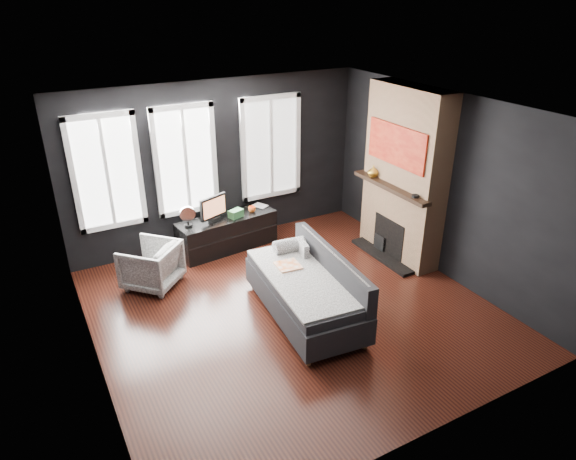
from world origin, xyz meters
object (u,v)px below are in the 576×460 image
armchair (151,263)px  mug (252,209)px  media_console (227,233)px  monitor (213,207)px  book (257,201)px  mantel_vase (373,171)px  sofa (305,287)px

armchair → mug: bearing=152.6°
mug → armchair: bearing=-163.6°
media_console → mug: (0.46, -0.01, 0.35)m
media_console → mug: bearing=-8.0°
media_console → monitor: bearing=-177.4°
media_console → book: 0.73m
media_console → book: (0.60, 0.10, 0.40)m
mug → mantel_vase: size_ratio=0.67×
media_console → book: size_ratio=6.86×
armchair → media_console: size_ratio=0.44×
media_console → monitor: 0.57m
armchair → monitor: bearing=160.0°
mantel_vase → media_console: bearing=153.6°
sofa → book: sofa is taller
media_console → mug: mug is taller
monitor → mug: monitor is taller
monitor → media_console: bearing=-12.6°
book → media_console: bearing=-170.4°
mug → mantel_vase: (1.65, -1.04, 0.69)m
monitor → book: monitor is taller
sofa → mantel_vase: mantel_vase is taller
media_console → monitor: (-0.22, -0.04, 0.52)m
mug → mantel_vase: 2.07m
mug → mantel_vase: bearing=-32.1°
sofa → book: size_ratio=8.50×
armchair → monitor: (1.19, 0.53, 0.44)m
sofa → book: 2.45m
sofa → media_console: (-0.14, 2.29, -0.16)m
sofa → monitor: 2.31m
sofa → mantel_vase: (1.97, 1.24, 0.88)m
media_console → sofa: bearing=-93.0°
media_console → mug: size_ratio=13.35×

